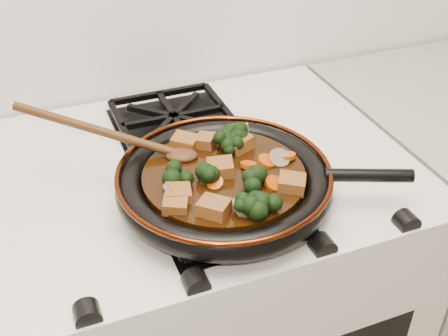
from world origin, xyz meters
name	(u,v)px	position (x,y,z in m)	size (l,w,h in m)	color
stove	(203,325)	(0.00, 1.69, 0.45)	(0.76, 0.60, 0.90)	silver
burner_grate_front	(226,203)	(0.00, 1.55, 0.91)	(0.23, 0.23, 0.03)	black
burner_grate_back	(174,121)	(0.00, 1.83, 0.91)	(0.23, 0.23, 0.03)	black
skillet	(225,181)	(0.01, 1.57, 0.94)	(0.46, 0.35, 0.05)	black
braising_sauce	(224,179)	(0.00, 1.57, 0.95)	(0.26, 0.26, 0.02)	black
tofu_cube_0	(221,168)	(0.00, 1.57, 0.97)	(0.04, 0.04, 0.02)	brown
tofu_cube_1	(238,133)	(0.07, 1.66, 0.97)	(0.04, 0.03, 0.02)	brown
tofu_cube_2	(214,208)	(-0.05, 1.48, 0.97)	(0.04, 0.04, 0.02)	brown
tofu_cube_3	(292,183)	(0.09, 1.50, 0.97)	(0.04, 0.04, 0.02)	brown
tofu_cube_4	(175,205)	(-0.09, 1.51, 0.97)	(0.04, 0.03, 0.02)	brown
tofu_cube_5	(237,144)	(0.05, 1.63, 0.97)	(0.04, 0.04, 0.02)	brown
tofu_cube_6	(178,194)	(-0.08, 1.53, 0.97)	(0.04, 0.04, 0.02)	brown
tofu_cube_7	(185,143)	(-0.03, 1.67, 0.97)	(0.04, 0.04, 0.02)	brown
tofu_cube_8	(205,141)	(0.01, 1.66, 0.97)	(0.04, 0.03, 0.02)	brown
broccoli_floret_0	(257,181)	(0.04, 1.52, 0.97)	(0.06, 0.06, 0.05)	black
broccoli_floret_1	(177,178)	(-0.07, 1.57, 0.97)	(0.06, 0.06, 0.05)	black
broccoli_floret_2	(234,145)	(0.04, 1.62, 0.97)	(0.06, 0.06, 0.05)	black
broccoli_floret_3	(230,142)	(0.04, 1.64, 0.97)	(0.06, 0.06, 0.05)	black
broccoli_floret_4	(245,209)	(-0.01, 1.46, 0.97)	(0.06, 0.06, 0.06)	black
broccoli_floret_5	(232,136)	(0.05, 1.65, 0.97)	(0.06, 0.06, 0.06)	black
broccoli_floret_6	(204,179)	(-0.03, 1.56, 0.97)	(0.06, 0.06, 0.05)	black
broccoli_floret_7	(263,204)	(0.02, 1.46, 0.97)	(0.06, 0.06, 0.05)	black
broccoli_floret_8	(225,141)	(0.03, 1.64, 0.97)	(0.06, 0.06, 0.05)	black
carrot_coin_0	(287,156)	(0.12, 1.57, 0.96)	(0.03, 0.03, 0.01)	#B33C04
carrot_coin_1	(215,183)	(-0.02, 1.54, 0.96)	(0.03, 0.03, 0.01)	#B33C04
carrot_coin_2	(274,184)	(0.06, 1.51, 0.96)	(0.03, 0.03, 0.01)	#B33C04
carrot_coin_3	(267,161)	(0.08, 1.57, 0.96)	(0.03, 0.03, 0.01)	#B33C04
carrot_coin_4	(248,165)	(0.05, 1.57, 0.96)	(0.03, 0.03, 0.01)	#B33C04
mushroom_slice_0	(279,158)	(0.10, 1.57, 0.97)	(0.04, 0.04, 0.01)	brown
mushroom_slice_1	(240,207)	(-0.01, 1.47, 0.97)	(0.03, 0.03, 0.01)	brown
mushroom_slice_2	(214,208)	(-0.04, 1.48, 0.97)	(0.04, 0.04, 0.01)	brown
mushroom_slice_3	(173,192)	(-0.09, 1.54, 0.97)	(0.04, 0.04, 0.01)	brown
mushroom_slice_4	(245,140)	(0.07, 1.64, 0.97)	(0.03, 0.03, 0.01)	brown
wooden_spoon	(131,140)	(-0.12, 1.68, 0.99)	(0.16, 0.11, 0.29)	#44240E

